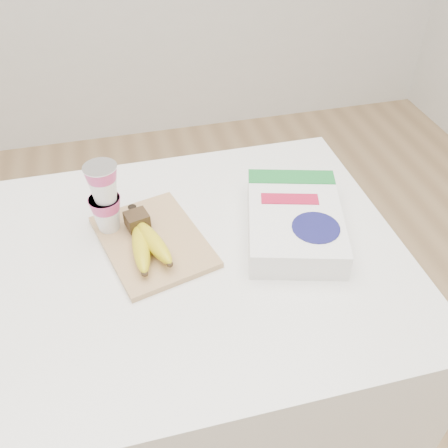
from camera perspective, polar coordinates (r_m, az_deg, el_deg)
The scene contains 6 objects.
room at distance 0.79m, azimuth -14.12°, elevation 21.25°, with size 4.00×4.00×4.00m.
table at distance 1.40m, azimuth -7.78°, elevation -16.97°, with size 1.14×0.76×0.86m, color white.
cutting_board at distance 1.10m, azimuth -8.13°, elevation -1.97°, with size 0.20×0.28×0.01m, color tan.
bananas at distance 1.06m, azimuth -8.94°, elevation -1.94°, with size 0.09×0.19×0.05m.
yogurt_stack at distance 1.08m, azimuth -13.52°, elevation 3.12°, with size 0.07×0.07×0.16m.
cereal_box at distance 1.11m, azimuth 8.04°, elevation 0.38°, with size 0.27×0.34×0.07m.
Camera 1 is at (-0.00, -0.75, 1.60)m, focal length 40.00 mm.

